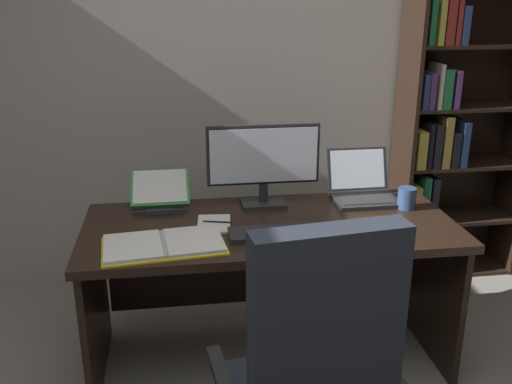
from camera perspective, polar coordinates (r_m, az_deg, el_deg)
wall_back at (r=3.52m, az=-2.01°, el=11.27°), size 4.62×0.12×2.51m
desk at (r=2.79m, az=1.12°, el=-6.31°), size 1.72×0.74×0.74m
bookshelf at (r=3.69m, az=18.97°, el=7.51°), size 0.78×0.33×2.19m
monitor at (r=2.80m, az=0.75°, el=2.82°), size 0.56×0.16×0.41m
laptop at (r=2.97m, az=10.65°, el=0.24°), size 0.32×0.32×0.24m
keyboard at (r=2.50m, az=2.09°, el=-4.13°), size 0.42×0.15×0.02m
computer_mouse at (r=2.57m, az=8.71°, el=-3.54°), size 0.06×0.10×0.04m
reading_stand_with_book at (r=2.87m, az=-9.59°, el=0.09°), size 0.29×0.27×0.15m
open_binder at (r=2.43m, az=-9.24°, el=-5.21°), size 0.54×0.34×0.02m
notepad at (r=2.62m, az=-4.24°, el=-3.20°), size 0.17×0.22×0.01m
pen at (r=2.62m, az=-3.81°, el=-3.00°), size 0.14×0.04×0.01m
coffee_mug at (r=2.89m, az=14.86°, el=-0.60°), size 0.09×0.09×0.11m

